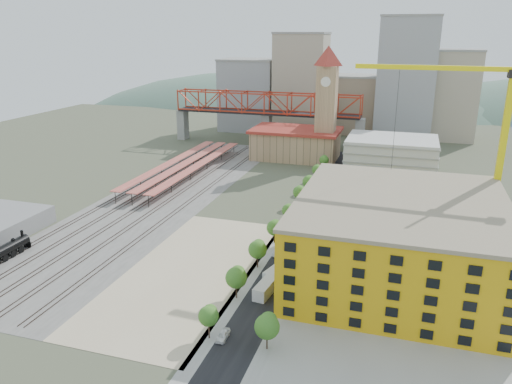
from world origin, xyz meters
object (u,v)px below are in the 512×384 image
(clock_tower, at_px, (327,94))
(construction_building, at_px, (399,239))
(site_trailer_b, at_px, (277,271))
(tower_crane, at_px, (491,123))
(site_trailer_a, at_px, (268,286))
(site_trailer_d, at_px, (303,227))
(site_trailer_c, at_px, (285,257))
(car_0, at_px, (223,335))

(clock_tower, relative_size, construction_building, 1.03)
(site_trailer_b, bearing_deg, clock_tower, 109.50)
(tower_crane, relative_size, site_trailer_a, 5.11)
(construction_building, relative_size, site_trailer_d, 5.70)
(clock_tower, height_order, site_trailer_c, clock_tower)
(clock_tower, distance_m, site_trailer_b, 111.64)
(construction_building, bearing_deg, site_trailer_c, 180.00)
(clock_tower, distance_m, site_trailer_a, 118.89)
(site_trailer_b, height_order, site_trailer_d, site_trailer_d)
(clock_tower, distance_m, tower_crane, 93.16)
(clock_tower, height_order, site_trailer_b, clock_tower)
(site_trailer_a, bearing_deg, site_trailer_b, 96.82)
(site_trailer_b, xyz_separation_m, site_trailer_c, (0.00, 7.91, 0.08))
(clock_tower, xyz_separation_m, construction_building, (34.00, -99.99, -19.29))
(tower_crane, xyz_separation_m, site_trailer_c, (-44.54, -23.15, -31.27))
(tower_crane, bearing_deg, site_trailer_d, -176.00)
(site_trailer_b, bearing_deg, construction_building, 32.18)
(car_0, bearing_deg, site_trailer_a, 79.80)
(car_0, bearing_deg, clock_tower, 90.89)
(site_trailer_d, bearing_deg, site_trailer_a, -90.28)
(construction_building, height_order, car_0, construction_building)
(site_trailer_b, relative_size, car_0, 2.04)
(construction_building, relative_size, site_trailer_b, 5.71)
(site_trailer_d, relative_size, car_0, 2.05)
(site_trailer_c, relative_size, site_trailer_d, 1.06)
(construction_building, distance_m, tower_crane, 37.63)
(tower_crane, xyz_separation_m, site_trailer_b, (-44.54, -31.07, -31.35))
(tower_crane, height_order, site_trailer_c, tower_crane)
(clock_tower, bearing_deg, site_trailer_d, -84.29)
(construction_building, relative_size, site_trailer_a, 4.90)
(clock_tower, distance_m, construction_building, 107.36)
(construction_building, height_order, site_trailer_a, construction_building)
(clock_tower, xyz_separation_m, site_trailer_c, (8.00, -99.99, -27.41))
(site_trailer_c, distance_m, car_0, 34.62)
(clock_tower, relative_size, site_trailer_b, 5.87)
(clock_tower, relative_size, car_0, 12.00)
(site_trailer_a, bearing_deg, clock_tower, 100.79)
(site_trailer_c, height_order, site_trailer_d, site_trailer_c)
(site_trailer_b, bearing_deg, site_trailer_c, 105.26)
(tower_crane, relative_size, site_trailer_b, 5.96)
(construction_building, height_order, site_trailer_b, construction_building)
(clock_tower, height_order, construction_building, clock_tower)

